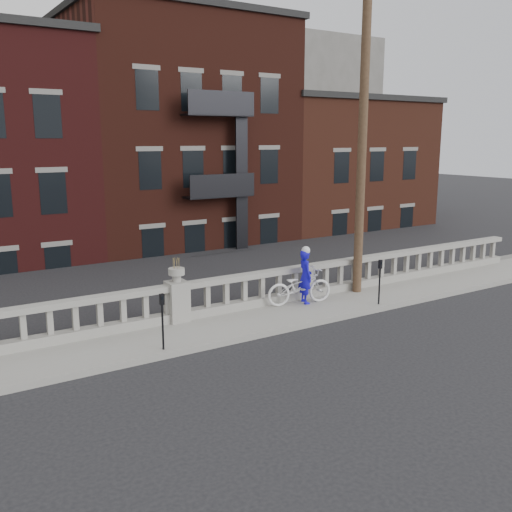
# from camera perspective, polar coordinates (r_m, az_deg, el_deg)

# --- Properties ---
(ground) EXTENTS (120.00, 120.00, 0.00)m
(ground) POSITION_cam_1_polar(r_m,az_deg,el_deg) (12.61, -0.09, -11.86)
(ground) COLOR black
(ground) RESTS_ON ground
(sidewalk) EXTENTS (32.00, 2.20, 0.15)m
(sidewalk) POSITION_cam_1_polar(r_m,az_deg,el_deg) (15.03, -6.28, -7.66)
(sidewalk) COLOR gray
(sidewalk) RESTS_ON ground
(balustrade) EXTENTS (28.00, 0.34, 1.03)m
(balustrade) POSITION_cam_1_polar(r_m,az_deg,el_deg) (15.67, -7.87, -4.71)
(balustrade) COLOR gray
(balustrade) RESTS_ON sidewalk
(planter_pedestal) EXTENTS (0.55, 0.55, 1.76)m
(planter_pedestal) POSITION_cam_1_polar(r_m,az_deg,el_deg) (15.62, -7.89, -4.04)
(planter_pedestal) COLOR gray
(planter_pedestal) RESTS_ON sidewalk
(lower_level) EXTENTS (80.00, 44.00, 20.80)m
(lower_level) POSITION_cam_1_polar(r_m,az_deg,el_deg) (33.58, -20.93, 6.85)
(lower_level) COLOR #605E59
(lower_level) RESTS_ON ground
(utility_pole) EXTENTS (1.60, 0.28, 10.00)m
(utility_pole) POSITION_cam_1_polar(r_m,az_deg,el_deg) (18.22, 10.62, 12.14)
(utility_pole) COLOR #422D1E
(utility_pole) RESTS_ON sidewalk
(parking_meter_b) EXTENTS (0.10, 0.09, 1.36)m
(parking_meter_b) POSITION_cam_1_polar(r_m,az_deg,el_deg) (13.53, -9.35, -5.85)
(parking_meter_b) COLOR black
(parking_meter_b) RESTS_ON sidewalk
(parking_meter_c) EXTENTS (0.10, 0.09, 1.36)m
(parking_meter_c) POSITION_cam_1_polar(r_m,az_deg,el_deg) (17.34, 12.27, -2.05)
(parking_meter_c) COLOR black
(parking_meter_c) RESTS_ON sidewalk
(bicycle) EXTENTS (2.15, 1.09, 1.08)m
(bicycle) POSITION_cam_1_polar(r_m,az_deg,el_deg) (17.11, 4.36, -3.05)
(bicycle) COLOR silver
(bicycle) RESTS_ON sidewalk
(cyclist) EXTENTS (0.53, 0.68, 1.63)m
(cyclist) POSITION_cam_1_polar(r_m,az_deg,el_deg) (17.16, 4.96, -2.06)
(cyclist) COLOR #140CBF
(cyclist) RESTS_ON sidewalk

